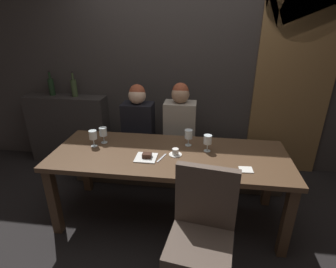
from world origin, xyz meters
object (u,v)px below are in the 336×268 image
Objects in this scene: dining_table at (169,161)px; diner_bearded at (180,119)px; wine_bottle_pale_label at (74,87)px; wine_glass_near_left at (93,136)px; chair_near_side at (202,227)px; wine_bottle_dark_red at (51,86)px; wine_glass_far_left at (189,134)px; wine_glass_end_right at (208,140)px; banquette_bench at (176,164)px; diner_redhead at (138,119)px; wine_glass_center_back at (103,132)px; dessert_plate at (146,157)px; espresso_cup at (175,152)px; fork_on_table at (162,158)px.

dining_table is 0.70m from diner_bearded.
wine_bottle_pale_label reaches higher than wine_glass_near_left.
wine_glass_near_left is (-1.08, 0.78, 0.29)m from chair_near_side.
wine_glass_far_left is (1.89, -0.87, -0.21)m from wine_bottle_dark_red.
wine_glass_near_left is at bearing -57.17° from wine_bottle_pale_label.
wine_bottle_dark_red reaches higher than chair_near_side.
chair_near_side is 3.01× the size of wine_bottle_pale_label.
diner_bearded is at bearing 118.48° from wine_glass_end_right.
chair_near_side is at bearing -35.56° from wine_glass_near_left.
banquette_bench is 15.24× the size of wine_glass_far_left.
diner_redhead is at bearing 179.26° from diner_bearded.
wine_bottle_pale_label is at bearing 151.39° from wine_glass_end_right.
wine_bottle_pale_label reaches higher than wine_glass_center_back.
banquette_bench is (0.00, 0.70, -0.42)m from dining_table.
wine_bottle_pale_label is at bearing 128.20° from wine_glass_center_back.
dessert_plate is at bearing -17.32° from wine_glass_near_left.
banquette_bench is 3.24× the size of diner_redhead.
wine_glass_end_right is (0.35, -0.61, 0.63)m from banquette_bench.
dessert_plate is at bearing -103.19° from banquette_bench.
diner_redhead is at bearing -16.85° from wine_bottle_dark_red.
wine_glass_center_back is at bearing 52.32° from wine_glass_near_left.
dessert_plate is at bearing -105.92° from diner_bearded.
espresso_cup is (0.06, -0.73, 0.54)m from banquette_bench.
wine_bottle_pale_label is (-1.43, 0.37, 0.24)m from diner_bearded.
diner_bearded is 0.83m from dessert_plate.
banquette_bench is 0.99m from dessert_plate.
wine_glass_center_back is at bearing 139.53° from chair_near_side.
wine_bottle_dark_red reaches higher than dining_table.
chair_near_side is 1.63m from diner_redhead.
wine_glass_center_back reaches higher than dessert_plate.
banquette_bench is at bearing 2.23° from diner_redhead.
espresso_cup is (0.06, -0.03, 0.11)m from dining_table.
wine_glass_far_left is (0.13, -0.48, 0.03)m from diner_bearded.
dessert_plate is at bearing -138.23° from wine_glass_far_left.
dessert_plate is 0.14m from fork_on_table.
espresso_cup is at bearing -115.20° from wine_glass_far_left.
wine_bottle_dark_red is 1.42m from wine_glass_near_left.
diner_bearded is 4.73× the size of fork_on_table.
diner_redhead is at bearing 119.29° from chair_near_side.
wine_glass_far_left is at bearing 41.77° from dessert_plate.
dining_table is 0.42m from wine_glass_end_right.
banquette_bench is 0.96m from fork_on_table.
diner_bearded is at bearing -14.58° from wine_bottle_pale_label.
chair_near_side is 2.52m from wine_bottle_pale_label.
wine_bottle_pale_label is 1.71m from dessert_plate.
fork_on_table is at bearing -126.20° from wine_glass_far_left.
wine_glass_end_right is at bearing 22.44° from espresso_cup.
banquette_bench is at bearing 108.09° from wine_glass_far_left.
wine_bottle_dark_red is at bearing 138.46° from wine_glass_center_back.
espresso_cup is at bearing -12.79° from wine_glass_center_back.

